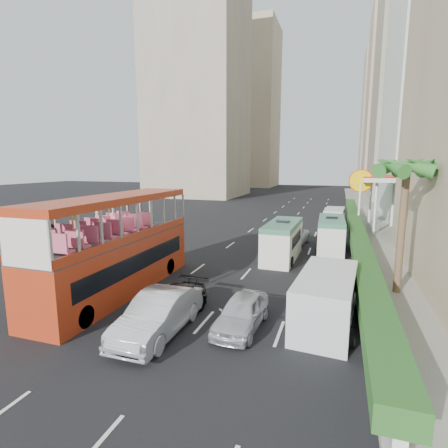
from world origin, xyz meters
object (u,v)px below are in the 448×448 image
at_px(car_black, 171,320).
at_px(palm_tree, 402,230).
at_px(shell_station, 394,204).
at_px(double_decker_bus, 117,245).
at_px(minibus_near, 282,241).
at_px(minibus_far, 331,234).
at_px(panel_van_near, 326,299).
at_px(car_silver_lane_b, 241,328).
at_px(panel_van_far, 334,217).
at_px(car_silver_lane_a, 159,334).
at_px(van_asset, 291,245).

relative_size(car_black, palm_tree, 0.71).
relative_size(palm_tree, shell_station, 0.80).
height_order(car_black, shell_station, shell_station).
height_order(double_decker_bus, minibus_near, double_decker_bus).
relative_size(double_decker_bus, minibus_far, 1.93).
distance_m(minibus_far, panel_van_near, 13.33).
bearing_deg(car_black, car_silver_lane_b, 7.29).
height_order(car_black, panel_van_far, panel_van_far).
relative_size(double_decker_bus, car_silver_lane_b, 2.77).
distance_m(car_silver_lane_a, minibus_far, 17.50).
distance_m(car_black, van_asset, 16.13).
xyz_separation_m(car_silver_lane_a, palm_tree, (9.52, 7.52, 3.38)).
bearing_deg(van_asset, car_silver_lane_a, -92.38).
height_order(minibus_far, shell_station, shell_station).
distance_m(van_asset, minibus_near, 4.68).
bearing_deg(car_silver_lane_a, panel_van_far, 77.94).
height_order(car_silver_lane_a, car_silver_lane_b, car_silver_lane_a).
bearing_deg(panel_van_near, van_asset, 107.98).
relative_size(panel_van_near, panel_van_far, 1.13).
relative_size(double_decker_bus, palm_tree, 1.72).
bearing_deg(minibus_near, double_decker_bus, -126.33).
height_order(panel_van_far, shell_station, shell_station).
relative_size(double_decker_bus, panel_van_far, 2.32).
xyz_separation_m(palm_tree, shell_station, (2.20, 19.00, -0.63)).
distance_m(double_decker_bus, palm_tree, 14.39).
bearing_deg(panel_van_near, palm_tree, 58.00).
relative_size(car_silver_lane_b, palm_tree, 0.62).
bearing_deg(palm_tree, car_silver_lane_b, -137.48).
xyz_separation_m(minibus_far, palm_tree, (3.49, -8.86, 2.12)).
relative_size(van_asset, palm_tree, 0.77).
bearing_deg(van_asset, palm_tree, -48.31).
bearing_deg(van_asset, minibus_far, -6.94).
height_order(van_asset, shell_station, shell_station).
relative_size(car_silver_lane_a, minibus_far, 0.88).
bearing_deg(shell_station, double_decker_bus, -124.82).
bearing_deg(double_decker_bus, car_silver_lane_b, -15.49).
distance_m(car_silver_lane_b, van_asset, 15.66).
distance_m(minibus_near, panel_van_far, 15.37).
xyz_separation_m(panel_van_far, shell_station, (5.64, -1.18, 1.80)).
bearing_deg(car_silver_lane_b, shell_station, 73.14).
relative_size(van_asset, minibus_far, 0.86).
xyz_separation_m(car_silver_lane_a, car_black, (-0.12, 1.31, 0.00)).
bearing_deg(palm_tree, panel_van_near, -126.67).
distance_m(double_decker_bus, panel_van_far, 26.35).
relative_size(double_decker_bus, car_silver_lane_a, 2.21).
height_order(car_silver_lane_a, palm_tree, palm_tree).
relative_size(car_silver_lane_b, panel_van_far, 0.84).
relative_size(car_black, panel_van_near, 0.84).
bearing_deg(palm_tree, minibus_far, 111.48).
relative_size(minibus_far, shell_station, 0.71).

